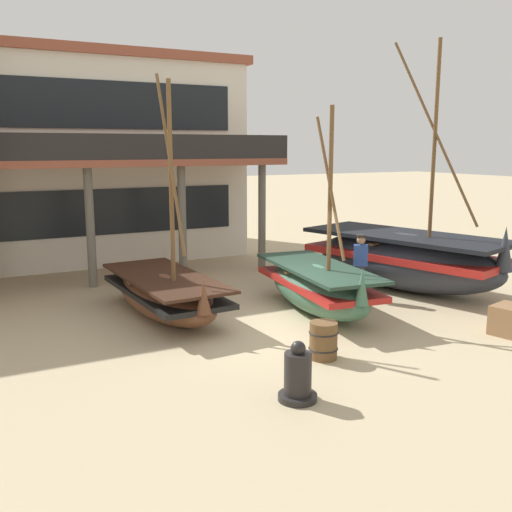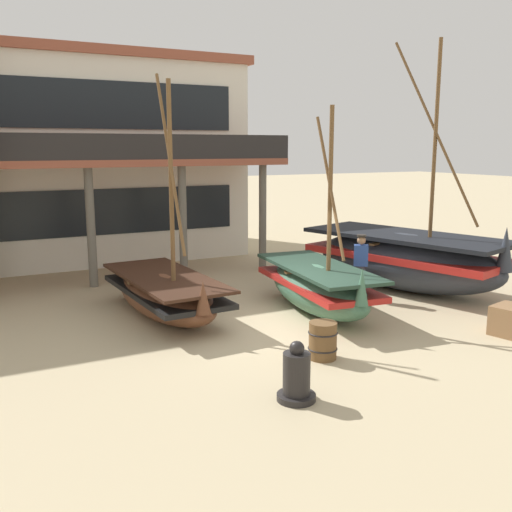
% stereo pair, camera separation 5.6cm
% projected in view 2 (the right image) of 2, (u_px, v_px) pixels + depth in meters
% --- Properties ---
extents(ground_plane, '(120.00, 120.00, 0.00)m').
position_uv_depth(ground_plane, '(277.00, 326.00, 12.77)').
color(ground_plane, tan).
extents(fishing_boat_near_left, '(1.89, 4.46, 5.46)m').
position_uv_depth(fishing_boat_near_left, '(166.00, 293.00, 13.42)').
color(fishing_boat_near_left, brown).
rests_on(fishing_boat_near_left, ground).
extents(fishing_boat_centre_large, '(3.64, 6.03, 6.60)m').
position_uv_depth(fishing_boat_centre_large, '(406.00, 259.00, 15.88)').
color(fishing_boat_centre_large, '#2D333D').
rests_on(fishing_boat_centre_large, ground).
extents(fishing_boat_far_right, '(1.99, 4.27, 4.78)m').
position_uv_depth(fishing_boat_far_right, '(318.00, 286.00, 13.74)').
color(fishing_boat_far_right, '#427056').
rests_on(fishing_boat_far_right, ground).
extents(fisherman_by_hull, '(0.42, 0.39, 1.68)m').
position_uv_depth(fisherman_by_hull, '(361.00, 268.00, 14.87)').
color(fisherman_by_hull, '#33333D').
rests_on(fisherman_by_hull, ground).
extents(capstan_winch, '(0.61, 0.61, 0.96)m').
position_uv_depth(capstan_winch, '(296.00, 377.00, 8.96)').
color(capstan_winch, black).
rests_on(capstan_winch, ground).
extents(wooden_barrel, '(0.56, 0.56, 0.70)m').
position_uv_depth(wooden_barrel, '(323.00, 340.00, 10.74)').
color(wooden_barrel, brown).
rests_on(wooden_barrel, ground).
extents(harbor_building_main, '(9.83, 9.71, 6.97)m').
position_uv_depth(harbor_building_main, '(93.00, 158.00, 21.28)').
color(harbor_building_main, silver).
rests_on(harbor_building_main, ground).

